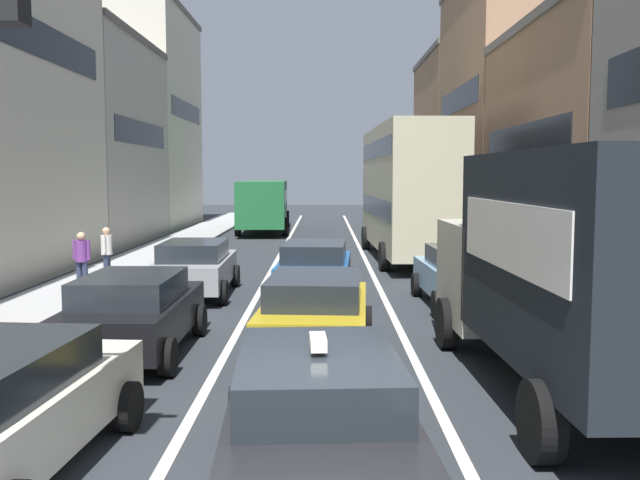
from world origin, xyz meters
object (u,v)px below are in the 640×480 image
taxi_centre_lane_front (317,415)px  bus_far_queue_secondary (264,201)px  hatchback_centre_lane_third (315,268)px  bus_mid_queue_primary (408,186)px  wagon_left_lane_second (134,311)px  sedan_right_lane_behind_truck (464,275)px  pedestrian_far_sidewalk (82,257)px  pedestrian_near_kerb (107,250)px  removalist_box_truck (572,265)px  sedan_left_lane_third (195,266)px  sedan_centre_lane_second (316,312)px

taxi_centre_lane_front → bus_far_queue_secondary: bus_far_queue_secondary is taller
hatchback_centre_lane_third → bus_mid_queue_primary: bearing=-19.0°
wagon_left_lane_second → bus_far_queue_secondary: size_ratio=0.41×
bus_mid_queue_primary → bus_far_queue_secondary: bearing=24.5°
hatchback_centre_lane_third → sedan_right_lane_behind_truck: (3.70, -1.28, 0.00)m
bus_mid_queue_primary → pedestrian_far_sidewalk: bearing=124.1°
wagon_left_lane_second → pedestrian_near_kerb: bearing=20.0°
taxi_centre_lane_front → hatchback_centre_lane_third: 11.45m
sedan_right_lane_behind_truck → bus_far_queue_secondary: 24.18m
bus_far_queue_secondary → wagon_left_lane_second: bearing=177.8°
wagon_left_lane_second → sedan_right_lane_behind_truck: (6.92, 4.70, 0.00)m
sedan_right_lane_behind_truck → pedestrian_near_kerb: 10.99m
removalist_box_truck → sedan_left_lane_third: size_ratio=1.79×
bus_far_queue_secondary → pedestrian_near_kerb: size_ratio=6.38×
sedan_right_lane_behind_truck → pedestrian_near_kerb: size_ratio=2.62×
pedestrian_near_kerb → hatchback_centre_lane_third: bearing=-23.2°
sedan_centre_lane_second → wagon_left_lane_second: 3.30m
sedan_centre_lane_second → sedan_right_lane_behind_truck: 5.99m
sedan_centre_lane_second → sedan_right_lane_behind_truck: same height
wagon_left_lane_second → pedestrian_far_sidewalk: pedestrian_far_sidewalk is taller
sedan_centre_lane_second → pedestrian_far_sidewalk: 9.81m
sedan_centre_lane_second → bus_mid_queue_primary: 14.96m
sedan_centre_lane_second → bus_far_queue_secondary: bus_far_queue_secondary is taller
taxi_centre_lane_front → pedestrian_far_sidewalk: size_ratio=2.65×
bus_far_queue_secondary → sedan_right_lane_behind_truck: bearing=-165.6°
bus_mid_queue_primary → sedan_centre_lane_second: bearing=165.2°
bus_mid_queue_primary → pedestrian_near_kerb: size_ratio=6.37×
hatchback_centre_lane_third → sedan_left_lane_third: 3.26m
sedan_right_lane_behind_truck → wagon_left_lane_second: bearing=122.3°
pedestrian_near_kerb → pedestrian_far_sidewalk: same height
taxi_centre_lane_front → sedan_centre_lane_second: (-0.08, 5.40, -0.00)m
hatchback_centre_lane_third → removalist_box_truck: bearing=-152.2°
sedan_left_lane_third → pedestrian_far_sidewalk: size_ratio=2.61×
removalist_box_truck → hatchback_centre_lane_third: 9.31m
taxi_centre_lane_front → sedan_right_lane_behind_truck: (3.54, 10.18, -0.00)m
taxi_centre_lane_front → sedan_centre_lane_second: bearing=-2.3°
wagon_left_lane_second → removalist_box_truck: bearing=-109.1°
hatchback_centre_lane_third → bus_far_queue_secondary: bearing=11.6°
sedan_centre_lane_second → bus_far_queue_secondary: (-3.29, 27.92, 0.96)m
taxi_centre_lane_front → pedestrian_far_sidewalk: (-6.77, 12.57, 0.15)m
sedan_centre_lane_second → sedan_left_lane_third: same height
sedan_right_lane_behind_truck → bus_mid_queue_primary: bus_mid_queue_primary is taller
bus_far_queue_secondary → bus_mid_queue_primary: bearing=-156.0°
sedan_left_lane_third → sedan_centre_lane_second: bearing=-153.3°
sedan_centre_lane_second → removalist_box_truck: bearing=-118.7°
sedan_left_lane_third → pedestrian_far_sidewalk: pedestrian_far_sidewalk is taller
pedestrian_near_kerb → bus_far_queue_secondary: bearing=81.4°
sedan_left_lane_third → wagon_left_lane_second: bearing=179.2°
sedan_right_lane_behind_truck → pedestrian_far_sidewalk: pedestrian_far_sidewalk is taller
wagon_left_lane_second → pedestrian_near_kerb: size_ratio=2.59×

